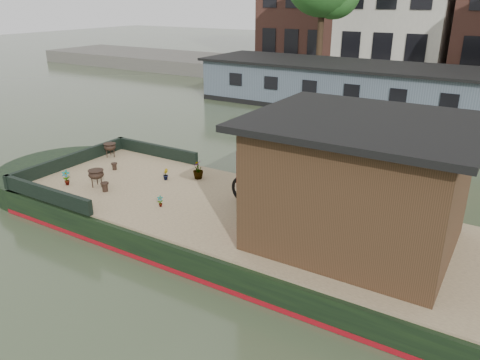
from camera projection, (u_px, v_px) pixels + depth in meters
The scene contains 17 objects.
ground at pixel (255, 240), 10.44m from camera, with size 120.00×120.00×0.00m, color #353E27.
houseboat_hull at pixel (206, 216), 10.98m from camera, with size 14.01×4.02×0.60m.
houseboat_deck at pixel (255, 215), 10.21m from camera, with size 11.80×3.80×0.05m, color tan.
bow_bulwark at pixel (92, 166), 12.60m from camera, with size 3.00×4.00×0.35m.
cabin at pixel (358, 181), 8.68m from camera, with size 4.00×3.50×2.42m.
bicycle at pixel (267, 189), 10.22m from camera, with size 0.67×1.92×1.01m, color black.
potted_plant_a at pixel (66, 178), 11.70m from camera, with size 0.21×0.14×0.39m, color maroon.
potted_plant_b at pixel (166, 174), 12.06m from camera, with size 0.16×0.13×0.29m, color brown.
potted_plant_d at pixel (198, 169), 12.11m from camera, with size 0.28×0.28×0.50m, color maroon.
potted_plant_e at pixel (160, 201), 10.52m from camera, with size 0.14×0.09×0.26m, color brown.
brazier_front at pixel (97, 178), 11.61m from camera, with size 0.40×0.40×0.43m, color black, non-canonical shape.
brazier_rear at pixel (110, 150), 13.77m from camera, with size 0.38×0.38×0.41m, color black, non-canonical shape.
bollard_port at pixel (114, 166), 12.77m from camera, with size 0.17×0.17×0.19m, color black.
bollard_stbd at pixel (105, 187), 11.35m from camera, with size 0.20×0.20×0.23m, color black.
dinghy at pixel (311, 117), 19.72m from camera, with size 2.31×3.24×0.67m, color black.
far_houseboat at pixel (409, 93), 21.18m from camera, with size 20.40×4.40×2.11m.
quay at pixel (435, 84), 26.52m from camera, with size 60.00×6.00×0.90m, color #47443F.
Camera 1 is at (4.53, -8.03, 5.09)m, focal length 35.00 mm.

